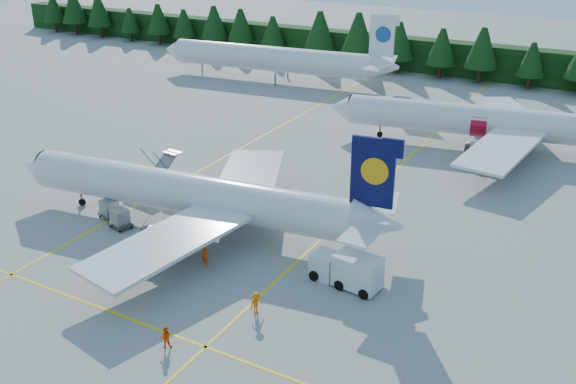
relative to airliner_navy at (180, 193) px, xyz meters
The scene contains 14 objects.
ground 11.60m from the airliner_navy, 49.75° to the right, with size 320.00×320.00×0.00m, color gray.
taxi_stripe_a 13.84m from the airliner_navy, 120.65° to the left, with size 0.25×120.00×0.01m, color yellow.
taxi_stripe_b 17.84m from the airliner_navy, 41.24° to the left, with size 0.25×120.00×0.01m, color yellow.
taxi_stripe_cross 16.49m from the airliner_navy, 63.65° to the right, with size 80.00×0.25×0.01m, color yellow.
treeline_hedge 73.89m from the airliner_navy, 84.44° to the left, with size 220.00×4.00×6.00m, color black.
airliner_navy is the anchor object (origin of this frame).
airliner_red 40.74m from the airliner_navy, 62.44° to the left, with size 39.02×31.83×11.43m.
airliner_far_left 57.97m from the airliner_navy, 113.05° to the left, with size 43.35×8.69×12.62m.
airstairs 8.46m from the airliner_navy, 153.25° to the left, with size 4.63×6.29×3.98m.
service_truck 18.55m from the airliner_navy, ahead, with size 6.16×2.82×2.87m.
uld_pair 7.02m from the airliner_navy, 154.64° to the right, with size 4.84×3.20×1.60m.
crew_a 8.82m from the airliner_navy, 38.85° to the right, with size 0.72×0.47×1.97m, color #FD4305.
crew_b 19.25m from the airliner_navy, 55.68° to the right, with size 0.81×0.63×1.66m, color #F74605.
crew_c 17.06m from the airliner_navy, 33.06° to the right, with size 0.75×0.51×1.83m, color #FF6605.
Camera 1 is at (28.91, -35.29, 28.26)m, focal length 40.00 mm.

